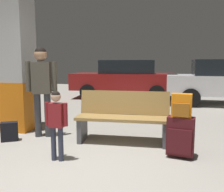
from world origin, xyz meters
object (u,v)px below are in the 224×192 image
at_px(structural_pillar, 17,58).
at_px(child, 56,118).
at_px(backpack_bright, 182,106).
at_px(parked_car_far, 125,78).
at_px(bench, 123,117).
at_px(suitcase, 180,136).
at_px(backpack_dark_floor, 9,132).
at_px(adult, 42,82).

bearing_deg(structural_pillar, child, -42.09).
relative_size(backpack_bright, parked_car_far, 0.08).
distance_m(structural_pillar, bench, 2.50).
bearing_deg(structural_pillar, parked_car_far, 76.80).
distance_m(structural_pillar, parked_car_far, 5.49).
relative_size(structural_pillar, backpack_bright, 8.80).
relative_size(suitcase, child, 0.61).
distance_m(bench, parked_car_far, 5.73).
bearing_deg(bench, backpack_dark_floor, -168.32).
distance_m(backpack_bright, adult, 2.55).
distance_m(bench, suitcase, 1.09).
bearing_deg(child, suitcase, 16.99).
height_order(structural_pillar, child, structural_pillar).
bearing_deg(suitcase, backpack_bright, -54.69).
height_order(suitcase, adult, adult).
relative_size(adult, parked_car_far, 0.40).
relative_size(bench, adult, 0.97).
bearing_deg(structural_pillar, backpack_bright, -14.70).
bearing_deg(backpack_dark_floor, bench, 11.68).
bearing_deg(bench, child, -125.64).
height_order(backpack_bright, adult, adult).
height_order(structural_pillar, backpack_bright, structural_pillar).
bearing_deg(backpack_dark_floor, parked_car_far, 80.82).
height_order(backpack_bright, child, child).
height_order(suitcase, backpack_dark_floor, suitcase).
bearing_deg(bench, adult, -179.04).
bearing_deg(bench, parked_car_far, 100.17).
xyz_separation_m(bench, adult, (-1.53, -0.03, 0.59)).
xyz_separation_m(structural_pillar, backpack_bright, (3.21, -0.84, -0.71)).
relative_size(structural_pillar, bench, 1.84).
xyz_separation_m(backpack_dark_floor, parked_car_far, (0.97, 6.03, 0.64)).
bearing_deg(backpack_dark_floor, child, -27.12).
bearing_deg(adult, bench, 0.96).
relative_size(bench, parked_car_far, 0.38).
bearing_deg(bench, structural_pillar, 171.98).
xyz_separation_m(adult, backpack_dark_floor, (-0.45, -0.38, -0.87)).
xyz_separation_m(suitcase, backpack_dark_floor, (-2.94, 0.11, -0.15)).
bearing_deg(structural_pillar, adult, -25.39).
distance_m(suitcase, parked_car_far, 6.47).
relative_size(backpack_bright, backpack_dark_floor, 1.00).
bearing_deg(parked_car_far, structural_pillar, -103.20).
relative_size(backpack_bright, child, 0.34).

